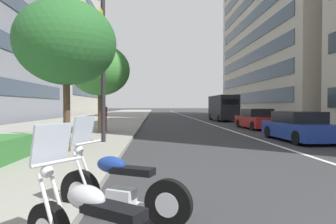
# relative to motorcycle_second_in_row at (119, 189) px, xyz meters

# --- Properties ---
(sidewalk_right_plaza) EXTENTS (160.00, 10.81, 0.15)m
(sidewalk_right_plaza) POSITION_rel_motorcycle_second_in_row_xyz_m (27.52, 5.95, -0.37)
(sidewalk_right_plaza) COLOR gray
(sidewalk_right_plaza) RESTS_ON ground
(lane_centre_stripe) EXTENTS (110.00, 0.16, 0.01)m
(lane_centre_stripe) POSITION_rel_motorcycle_second_in_row_xyz_m (32.52, -5.59, -0.44)
(lane_centre_stripe) COLOR silver
(lane_centre_stripe) RESTS_ON ground
(motorcycle_second_in_row) EXTENTS (1.02, 1.98, 1.49)m
(motorcycle_second_in_row) POSITION_rel_motorcycle_second_in_row_xyz_m (0.00, 0.00, 0.00)
(motorcycle_second_in_row) COLOR black
(motorcycle_second_in_row) RESTS_ON ground
(car_mid_block_traffic) EXTENTS (4.27, 1.94, 1.39)m
(car_mid_block_traffic) POSITION_rel_motorcycle_second_in_row_xyz_m (8.96, -7.23, 0.20)
(car_mid_block_traffic) COLOR navy
(car_mid_block_traffic) RESTS_ON ground
(car_approaching_light) EXTENTS (4.37, 2.01, 1.44)m
(car_approaching_light) POSITION_rel_motorcycle_second_in_row_xyz_m (16.19, -7.85, 0.22)
(car_approaching_light) COLOR maroon
(car_approaching_light) RESTS_ON ground
(delivery_van_ahead) EXTENTS (6.15, 2.08, 2.75)m
(delivery_van_ahead) POSITION_rel_motorcycle_second_in_row_xyz_m (26.90, -7.97, 1.02)
(delivery_van_ahead) COLOR black
(delivery_van_ahead) RESTS_ON ground
(street_lamp_with_banners) EXTENTS (1.26, 2.54, 8.70)m
(street_lamp_with_banners) POSITION_rel_motorcycle_second_in_row_xyz_m (7.93, 1.26, 4.89)
(street_lamp_with_banners) COLOR #232326
(street_lamp_with_banners) RESTS_ON sidewalk_right_plaza
(street_tree_near_plaza_corner) EXTENTS (3.25, 3.25, 4.94)m
(street_tree_near_plaza_corner) POSITION_rel_motorcycle_second_in_row_xyz_m (5.46, 2.37, 3.26)
(street_tree_near_plaza_corner) COLOR #473323
(street_tree_near_plaza_corner) RESTS_ON sidewalk_right_plaza
(street_tree_far_plaza) EXTENTS (3.26, 3.26, 4.84)m
(street_tree_far_plaza) POSITION_rel_motorcycle_second_in_row_xyz_m (11.72, 2.46, 3.15)
(street_tree_far_plaza) COLOR #473323
(street_tree_far_plaza) RESTS_ON sidewalk_right_plaza
(pedestrian_on_plaza) EXTENTS (0.29, 0.42, 1.68)m
(pedestrian_on_plaza) POSITION_rel_motorcycle_second_in_row_xyz_m (13.07, 2.49, 0.55)
(pedestrian_on_plaza) COLOR maroon
(pedestrian_on_plaza) RESTS_ON sidewalk_right_plaza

